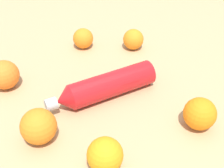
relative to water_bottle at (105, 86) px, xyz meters
The scene contains 8 objects.
ground_plane 0.07m from the water_bottle, behind, with size 2.40×2.40×0.00m, color tan.
water_bottle is the anchor object (origin of this frame).
orange_0 0.25m from the water_bottle, 152.96° to the right, with size 0.06×0.06×0.06m, color orange.
orange_1 0.24m from the water_bottle, 110.99° to the left, with size 0.07×0.07×0.07m, color orange.
orange_2 0.20m from the water_bottle, ahead, with size 0.08×0.08×0.08m, color orange.
orange_3 0.27m from the water_bottle, 51.79° to the right, with size 0.08×0.08×0.08m, color orange.
orange_4 0.22m from the water_bottle, 48.12° to the left, with size 0.07×0.07×0.07m, color orange.
orange_5 0.25m from the water_bottle, 116.40° to the right, with size 0.06×0.06×0.06m, color orange.
Camera 1 is at (0.46, 0.43, 0.50)m, focal length 47.89 mm.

